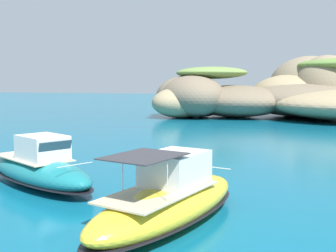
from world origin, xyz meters
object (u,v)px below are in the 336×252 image
Objects in this scene: islet_large at (320,93)px; motorboat_teal at (39,169)px; motorboat_yellow at (170,200)px; islet_small at (207,97)px.

motorboat_teal is (-14.40, -51.45, -2.85)m from islet_large.
motorboat_yellow is at bearing -21.69° from motorboat_teal.
islet_large is 17.85m from islet_small.
islet_small reaches higher than motorboat_yellow.
motorboat_yellow is 8.74m from motorboat_teal.
islet_large is 53.51m from motorboat_teal.
motorboat_yellow is at bearing -77.77° from islet_small.
islet_large reaches higher than motorboat_yellow.
motorboat_yellow is (-6.28, -54.68, -2.84)m from islet_large.
motorboat_teal is at bearing 158.31° from motorboat_yellow.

